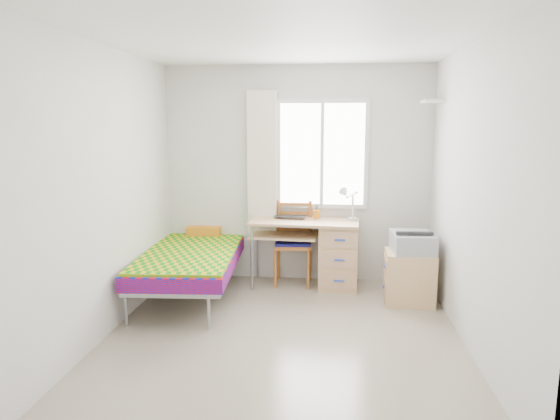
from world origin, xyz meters
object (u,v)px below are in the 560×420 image
(bed, at_px, (195,254))
(cabinet, at_px, (409,277))
(printer, at_px, (412,242))
(desk, at_px, (333,251))
(chair, at_px, (294,238))

(bed, distance_m, cabinet, 2.39)
(bed, xyz_separation_m, printer, (2.40, -0.07, 0.22))
(cabinet, height_order, printer, printer)
(desk, xyz_separation_m, chair, (-0.47, 0.09, 0.13))
(desk, xyz_separation_m, cabinet, (0.82, -0.47, -0.15))
(chair, height_order, cabinet, chair)
(chair, xyz_separation_m, printer, (1.31, -0.53, 0.11))
(bed, height_order, cabinet, bed)
(bed, height_order, desk, bed)
(bed, xyz_separation_m, chair, (1.09, 0.47, 0.11))
(desk, height_order, printer, desk)
(bed, height_order, printer, bed)
(desk, bearing_deg, cabinet, -26.50)
(printer, bearing_deg, bed, 175.61)
(bed, xyz_separation_m, desk, (1.56, 0.38, -0.02))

